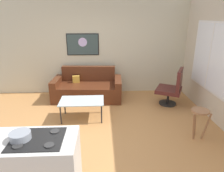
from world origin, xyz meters
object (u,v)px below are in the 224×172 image
coffee_table (82,102)px  wall_painting (83,44)px  bar_stool (200,116)px  armchair (172,88)px  couch (88,89)px  mixing_bowl (20,136)px

coffee_table → wall_painting: wall_painting is taller
bar_stool → wall_painting: wall_painting is taller
armchair → wall_painting: size_ratio=1.06×
bar_stool → coffee_table: bearing=158.2°
armchair → bar_stool: 1.57m
wall_painting → bar_stool: bearing=-47.9°
coffee_table → armchair: (2.31, 0.65, 0.06)m
couch → coffee_table: 1.21m
couch → wall_painting: bearing=103.9°
couch → coffee_table: (-0.05, -1.20, 0.12)m
coffee_table → wall_painting: bearing=92.6°
mixing_bowl → wall_painting: (0.39, 3.96, 0.50)m
bar_stool → mixing_bowl: size_ratio=2.50×
mixing_bowl → wall_painting: wall_painting is taller
couch → wall_painting: (-0.13, 0.52, 1.19)m
couch → coffee_table: couch is taller
bar_stool → couch: bearing=136.8°
armchair → bar_stool: (0.00, -1.57, -0.00)m
armchair → wall_painting: 2.80m
coffee_table → mixing_bowl: 2.35m
coffee_table → bar_stool: size_ratio=1.65×
mixing_bowl → bar_stool: bearing=25.3°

